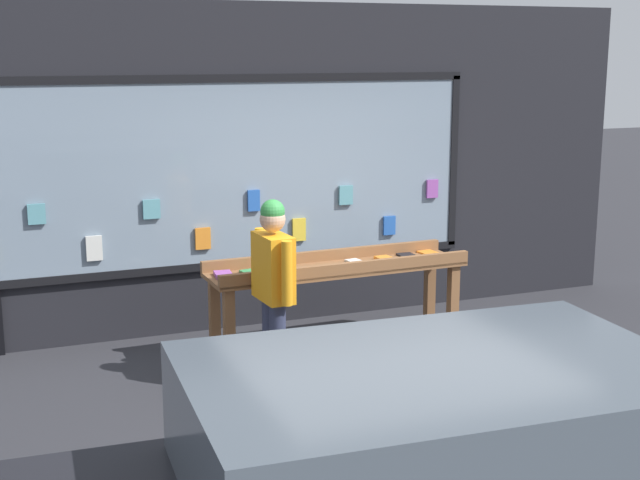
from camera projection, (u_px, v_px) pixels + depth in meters
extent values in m
plane|color=#2D2D33|center=(389.00, 396.00, 7.41)|extent=(40.00, 40.00, 0.00)
cube|color=black|center=(291.00, 165.00, 9.24)|extent=(7.76, 0.20, 3.29)
cube|color=gray|center=(225.00, 173.00, 8.87)|extent=(5.18, 0.03, 1.87)
cube|color=black|center=(223.00, 78.00, 8.67)|extent=(5.26, 0.06, 0.08)
cube|color=black|center=(227.00, 264.00, 9.06)|extent=(5.26, 0.06, 0.08)
cube|color=black|center=(453.00, 162.00, 9.79)|extent=(0.08, 0.06, 1.87)
cube|color=#5999A5|center=(37.00, 214.00, 8.23)|extent=(0.16, 0.03, 0.19)
cube|color=silver|center=(94.00, 248.00, 8.49)|extent=(0.15, 0.03, 0.24)
cube|color=#5999A5|center=(152.00, 209.00, 8.62)|extent=(0.17, 0.03, 0.19)
cube|color=orange|center=(203.00, 239.00, 8.87)|extent=(0.15, 0.03, 0.22)
cube|color=#2659B2|center=(254.00, 201.00, 8.99)|extent=(0.12, 0.03, 0.21)
cube|color=yellow|center=(299.00, 230.00, 9.23)|extent=(0.14, 0.03, 0.24)
cube|color=#5999A5|center=(346.00, 195.00, 9.35)|extent=(0.15, 0.03, 0.20)
cube|color=#2659B2|center=(389.00, 225.00, 9.61)|extent=(0.14, 0.03, 0.20)
cube|color=#994CA5|center=(432.00, 189.00, 9.72)|extent=(0.13, 0.03, 0.20)
cube|color=brown|center=(229.00, 334.00, 7.73)|extent=(0.09, 0.09, 0.81)
cube|color=brown|center=(453.00, 306.00, 8.59)|extent=(0.09, 0.09, 0.81)
cube|color=brown|center=(215.00, 320.00, 8.13)|extent=(0.09, 0.09, 0.81)
cube|color=brown|center=(430.00, 294.00, 8.99)|extent=(0.09, 0.09, 0.81)
cube|color=brown|center=(337.00, 269.00, 8.27)|extent=(2.46, 0.67, 0.04)
cube|color=brown|center=(350.00, 269.00, 8.01)|extent=(2.45, 0.12, 0.12)
cube|color=brown|center=(326.00, 256.00, 8.50)|extent=(2.45, 0.12, 0.12)
cube|color=#994CA5|center=(223.00, 275.00, 7.90)|extent=(0.17, 0.23, 0.03)
cube|color=#338C4C|center=(251.00, 273.00, 8.00)|extent=(0.16, 0.23, 0.02)
cube|color=#5999A5|center=(284.00, 271.00, 8.06)|extent=(0.19, 0.22, 0.02)
cube|color=#994CA5|center=(318.00, 272.00, 8.04)|extent=(0.15, 0.22, 0.02)
cube|color=yellow|center=(339.00, 268.00, 8.18)|extent=(0.15, 0.20, 0.02)
cube|color=silver|center=(356.00, 262.00, 8.42)|extent=(0.16, 0.23, 0.02)
cube|color=orange|center=(385.00, 259.00, 8.50)|extent=(0.16, 0.21, 0.03)
cube|color=black|center=(407.00, 256.00, 8.66)|extent=(0.16, 0.22, 0.02)
cube|color=orange|center=(429.00, 253.00, 8.78)|extent=(0.18, 0.23, 0.02)
cylinder|color=#2D334C|center=(278.00, 347.00, 7.42)|extent=(0.14, 0.14, 0.79)
cylinder|color=#2D334C|center=(271.00, 342.00, 7.56)|extent=(0.14, 0.14, 0.79)
cube|color=orange|center=(273.00, 267.00, 7.35)|extent=(0.25, 0.46, 0.56)
cylinder|color=orange|center=(287.00, 273.00, 7.10)|extent=(0.09, 0.09, 0.53)
cylinder|color=orange|center=(260.00, 259.00, 7.59)|extent=(0.09, 0.09, 0.53)
sphere|color=tan|center=(273.00, 219.00, 7.26)|extent=(0.21, 0.21, 0.21)
sphere|color=#338C3F|center=(273.00, 212.00, 7.25)|extent=(0.20, 0.20, 0.20)
ellipsoid|color=white|center=(230.00, 376.00, 7.09)|extent=(0.31, 0.38, 0.19)
ellipsoid|color=black|center=(230.00, 374.00, 7.09)|extent=(0.26, 0.26, 0.20)
sphere|color=white|center=(214.00, 365.00, 7.22)|extent=(0.17, 0.17, 0.17)
cylinder|color=white|center=(247.00, 378.00, 6.95)|extent=(0.07, 0.10, 0.12)
cylinder|color=white|center=(227.00, 393.00, 7.23)|extent=(0.04, 0.04, 0.19)
cylinder|color=white|center=(218.00, 396.00, 7.16)|extent=(0.04, 0.04, 0.19)
cylinder|color=white|center=(244.00, 399.00, 7.10)|extent=(0.04, 0.04, 0.19)
cylinder|color=white|center=(235.00, 403.00, 7.03)|extent=(0.04, 0.04, 0.19)
cube|color=#4C5660|center=(435.00, 421.00, 4.15)|extent=(2.39, 1.58, 0.56)
cylinder|color=black|center=(573.00, 466.00, 5.52)|extent=(0.61, 0.21, 0.60)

